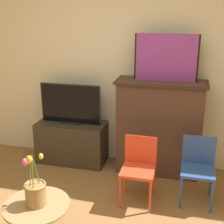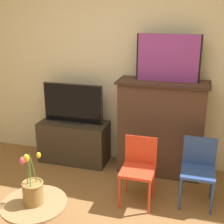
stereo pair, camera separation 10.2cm
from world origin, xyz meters
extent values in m
cube|color=beige|center=(0.00, 2.13, 1.35)|extent=(8.00, 0.06, 2.70)
cube|color=#4C3328|center=(0.52, 1.90, 0.58)|extent=(1.00, 0.40, 1.16)
cube|color=#35231C|center=(0.52, 1.89, 1.15)|extent=(1.06, 0.44, 0.02)
cube|color=black|center=(0.55, 1.91, 1.43)|extent=(0.72, 0.02, 0.53)
cube|color=purple|center=(0.55, 1.90, 1.43)|extent=(0.68, 0.02, 0.53)
cube|color=#382D23|center=(-0.62, 1.87, 0.27)|extent=(0.90, 0.41, 0.54)
cube|color=black|center=(-0.62, 1.87, 0.55)|extent=(0.30, 0.12, 0.01)
cube|color=black|center=(-0.62, 1.88, 0.80)|extent=(0.79, 0.02, 0.51)
cube|color=black|center=(-0.62, 1.87, 0.80)|extent=(0.76, 0.02, 0.48)
cylinder|color=red|center=(0.23, 1.00, 0.18)|extent=(0.02, 0.02, 0.36)
cylinder|color=red|center=(0.54, 1.00, 0.18)|extent=(0.02, 0.02, 0.36)
cylinder|color=red|center=(0.23, 1.31, 0.18)|extent=(0.02, 0.02, 0.36)
cylinder|color=red|center=(0.54, 1.31, 0.18)|extent=(0.02, 0.02, 0.36)
cube|color=red|center=(0.38, 1.16, 0.37)|extent=(0.34, 0.34, 0.03)
cube|color=red|center=(0.38, 1.31, 0.54)|extent=(0.34, 0.02, 0.31)
cylinder|color=#2D4C99|center=(0.83, 1.15, 0.18)|extent=(0.02, 0.02, 0.36)
cylinder|color=#2D4C99|center=(1.13, 1.15, 0.18)|extent=(0.02, 0.02, 0.36)
cylinder|color=#2D4C99|center=(0.83, 1.45, 0.18)|extent=(0.02, 0.02, 0.36)
cylinder|color=#2D4C99|center=(1.13, 1.45, 0.18)|extent=(0.02, 0.02, 0.36)
cube|color=#2D4C99|center=(0.98, 1.30, 0.37)|extent=(0.34, 0.34, 0.03)
cube|color=#2D4C99|center=(0.98, 1.46, 0.54)|extent=(0.34, 0.02, 0.31)
cylinder|color=#99754C|center=(-0.32, 0.31, 0.41)|extent=(0.55, 0.55, 0.02)
cylinder|color=olive|center=(-0.32, 0.31, 0.51)|extent=(0.17, 0.17, 0.18)
torus|color=olive|center=(-0.32, 0.31, 0.61)|extent=(0.18, 0.18, 0.02)
cylinder|color=#477A2D|center=(-0.31, 0.33, 0.69)|extent=(0.03, 0.05, 0.29)
ellipsoid|color=gold|center=(-0.29, 0.38, 0.83)|extent=(0.04, 0.04, 0.05)
cylinder|color=#477A2D|center=(-0.35, 0.29, 0.68)|extent=(0.03, 0.02, 0.28)
ellipsoid|color=#E0517A|center=(-0.37, 0.27, 0.82)|extent=(0.04, 0.04, 0.06)
cylinder|color=#477A2D|center=(-0.32, 0.28, 0.71)|extent=(0.02, 0.06, 0.33)
ellipsoid|color=orange|center=(-0.31, 0.23, 0.88)|extent=(0.05, 0.05, 0.06)
camera|label=1|loc=(0.82, -1.67, 1.97)|focal=50.00mm
camera|label=2|loc=(0.92, -1.65, 1.97)|focal=50.00mm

